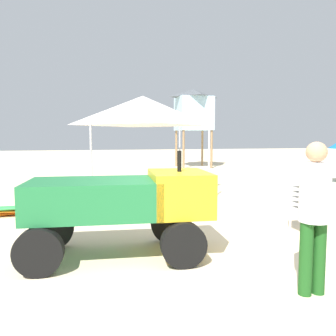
{
  "coord_description": "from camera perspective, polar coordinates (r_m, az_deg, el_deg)",
  "views": [
    {
      "loc": [
        -1.61,
        -4.47,
        1.7
      ],
      "look_at": [
        0.08,
        2.95,
        1.01
      ],
      "focal_mm": 36.87,
      "sensor_mm": 36.0,
      "label": 1
    }
  ],
  "objects": [
    {
      "name": "ground",
      "position": [
        5.05,
        6.84,
        -14.52
      ],
      "size": [
        80.0,
        80.0,
        0.0
      ],
      "primitive_type": "plane",
      "color": "beige"
    },
    {
      "name": "utility_cart",
      "position": [
        4.91,
        -7.44,
        -5.57
      ],
      "size": [
        2.62,
        1.43,
        1.5
      ],
      "color": "#1E6B38",
      "rests_on": "ground"
    },
    {
      "name": "stacked_plastic_chairs",
      "position": [
        6.39,
        22.79,
        -3.79
      ],
      "size": [
        0.48,
        0.48,
        1.29
      ],
      "color": "white",
      "rests_on": "ground"
    },
    {
      "name": "lifeguard_near_center",
      "position": [
        3.99,
        23.04,
        -6.11
      ],
      "size": [
        0.32,
        0.32,
        1.65
      ],
      "color": "#194C19",
      "rests_on": "ground"
    },
    {
      "name": "popup_canopy",
      "position": [
        10.05,
        -4.16,
        9.41
      ],
      "size": [
        3.02,
        3.02,
        2.86
      ],
      "color": "#B2B2B7",
      "rests_on": "ground"
    },
    {
      "name": "lifeguard_tower",
      "position": [
        19.23,
        4.26,
        9.59
      ],
      "size": [
        1.98,
        1.98,
        4.29
      ],
      "color": "olive",
      "rests_on": "ground"
    }
  ]
}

